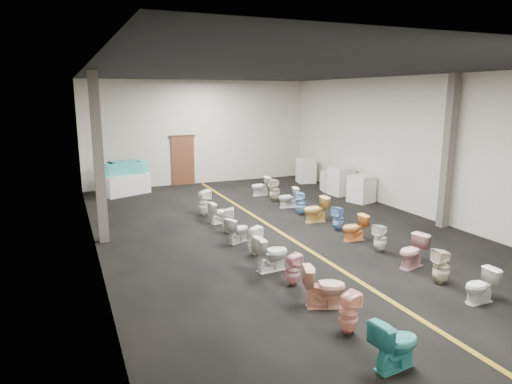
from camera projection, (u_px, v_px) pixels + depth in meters
floor at (278, 231)px, 13.28m from camera, size 16.00×16.00×0.00m
ceiling at (280, 72)px, 12.33m from camera, size 16.00×16.00×0.00m
wall_back at (200, 133)px, 20.00m from camera, size 10.00×0.00×10.00m
wall_left at (91, 165)px, 10.89m from camera, size 0.00×16.00×16.00m
wall_right at (418, 146)px, 14.72m from camera, size 0.00×16.00×16.00m
aisle_stripe at (278, 231)px, 13.28m from camera, size 0.12×15.60×0.01m
back_door at (183, 161)px, 19.90m from camera, size 1.00×0.10×2.10m
door_frame at (182, 136)px, 19.68m from camera, size 1.15×0.08×0.10m
column_left at (99, 159)px, 11.89m from camera, size 0.25×0.25×4.50m
column_right at (448, 152)px, 13.27m from camera, size 0.25×0.25×4.50m
display_table at (125, 184)px, 18.07m from camera, size 2.02×1.55×0.80m
bathtub at (124, 168)px, 17.93m from camera, size 1.84×0.90×0.55m
appliance_crate_a at (361, 189)px, 16.75m from camera, size 0.94×0.94×0.98m
appliance_crate_b at (341, 181)px, 17.95m from camera, size 0.85×0.85×1.08m
appliance_crate_c at (331, 182)px, 18.66m from camera, size 0.88×0.88×0.80m
appliance_crate_d at (306, 171)px, 20.47m from camera, size 0.89×0.89×1.07m
toilet_left_0 at (395, 343)px, 6.58m from camera, size 0.81×0.52×0.78m
toilet_left_1 at (349, 313)px, 7.54m from camera, size 0.40×0.39×0.72m
toilet_left_2 at (324, 287)px, 8.48m from camera, size 0.90×0.69×0.81m
toilet_left_3 at (293, 270)px, 9.45m from camera, size 0.38×0.37×0.68m
toilet_left_4 at (271, 253)px, 10.24m from camera, size 0.84×0.54×0.82m
toilet_left_5 at (254, 241)px, 11.25m from camera, size 0.39×0.38×0.73m
toilet_left_6 at (238, 230)px, 12.22m from camera, size 0.77×0.63×0.69m
toilet_left_7 at (228, 220)px, 13.04m from camera, size 0.43×0.43×0.74m
toilet_left_8 at (220, 212)px, 14.03m from camera, size 0.71×0.47×0.67m
toilet_left_9 at (204, 203)px, 14.88m from camera, size 0.49×0.49×0.85m
toilet_right_1 at (481, 286)px, 8.66m from camera, size 0.66×0.38×0.67m
toilet_right_2 at (441, 266)px, 9.52m from camera, size 0.40×0.39×0.77m
toilet_right_3 at (413, 251)px, 10.43m from camera, size 0.83×0.59×0.76m
toilet_right_4 at (380, 238)px, 11.47m from camera, size 0.38×0.37×0.72m
toilet_right_5 at (354, 228)px, 12.36m from camera, size 0.72×0.44×0.71m
toilet_right_6 at (338, 218)px, 13.27m from camera, size 0.42×0.42×0.73m
toilet_right_7 at (316, 210)px, 14.13m from camera, size 0.81×0.49×0.80m
toilet_right_8 at (301, 203)px, 15.01m from camera, size 0.47×0.46×0.78m
toilet_right_9 at (288, 198)px, 15.95m from camera, size 0.76×0.51×0.72m
toilet_right_10 at (275, 190)px, 16.92m from camera, size 0.42×0.41×0.85m
toilet_right_11 at (261, 186)px, 17.84m from camera, size 0.74×0.44×0.74m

